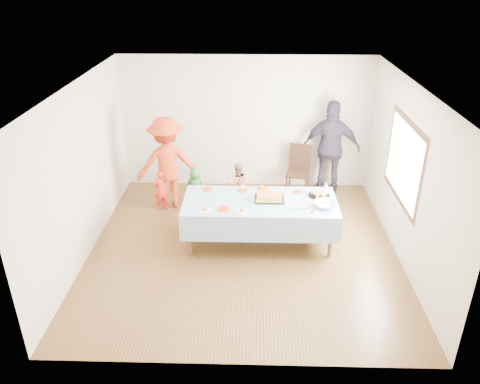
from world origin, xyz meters
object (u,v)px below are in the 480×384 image
Objects in this scene: party_table at (260,204)px; dining_chair at (299,167)px; birthday_cake at (269,197)px; adult_left at (167,163)px.

dining_chair reaches higher than party_table.
birthday_cake reaches higher than party_table.
dining_chair reaches higher than birthday_cake.
birthday_cake is at bearing 20.11° from party_table.
adult_left is (-1.72, 1.26, 0.17)m from party_table.
dining_chair is (0.65, 1.84, -0.25)m from birthday_cake.
dining_chair is at bearing 179.93° from adult_left.
party_table is 5.21× the size of birthday_cake.
party_table is 2.07m from dining_chair.
party_table is 2.44× the size of dining_chair.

